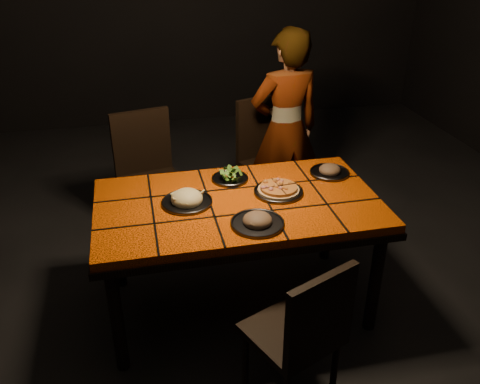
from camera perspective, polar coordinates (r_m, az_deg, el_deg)
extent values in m
cube|color=black|center=(3.32, -0.21, -12.69)|extent=(6.00, 7.00, 0.04)
cube|color=#F55507|center=(2.89, -0.24, -1.41)|extent=(1.60, 0.90, 0.05)
cube|color=black|center=(2.91, -0.24, -2.18)|extent=(1.62, 0.92, 0.04)
cylinder|color=black|center=(2.77, -13.64, -13.80)|extent=(0.07, 0.07, 0.66)
cylinder|color=black|center=(3.04, 14.92, -9.79)|extent=(0.07, 0.07, 0.66)
cylinder|color=black|center=(3.37, -13.71, -5.51)|extent=(0.07, 0.07, 0.66)
cylinder|color=black|center=(3.59, 9.82, -2.85)|extent=(0.07, 0.07, 0.66)
cube|color=black|center=(2.52, 5.80, -15.49)|extent=(0.51, 0.51, 0.04)
cube|color=black|center=(2.28, 9.04, -13.64)|extent=(0.37, 0.19, 0.42)
cylinder|color=black|center=(2.83, 5.89, -15.63)|extent=(0.03, 0.03, 0.39)
cylinder|color=black|center=(2.69, 0.63, -18.40)|extent=(0.03, 0.03, 0.39)
cylinder|color=black|center=(2.68, 10.54, -19.17)|extent=(0.03, 0.03, 0.39)
cube|color=black|center=(3.76, -9.85, 0.96)|extent=(0.52, 0.52, 0.04)
cube|color=black|center=(3.83, -11.01, 5.60)|extent=(0.43, 0.14, 0.47)
cylinder|color=black|center=(3.69, -11.38, -4.04)|extent=(0.04, 0.04, 0.44)
cylinder|color=black|center=(3.77, -6.25, -2.89)|extent=(0.04, 0.04, 0.44)
cylinder|color=black|center=(3.99, -12.70, -1.61)|extent=(0.04, 0.04, 0.44)
cylinder|color=black|center=(4.06, -7.93, -0.59)|extent=(0.04, 0.04, 0.44)
cube|color=black|center=(3.96, 3.94, 2.92)|extent=(0.57, 0.57, 0.04)
cube|color=black|center=(4.01, 2.37, 7.35)|extent=(0.43, 0.19, 0.48)
cylinder|color=black|center=(3.85, 3.23, -1.96)|extent=(0.04, 0.04, 0.45)
cylinder|color=black|center=(4.05, 7.36, -0.59)|extent=(0.04, 0.04, 0.45)
cylinder|color=black|center=(4.11, 0.35, 0.13)|extent=(0.04, 0.04, 0.45)
cylinder|color=black|center=(4.29, 4.36, 1.32)|extent=(0.04, 0.04, 0.45)
imported|color=brown|center=(3.88, 5.10, 6.98)|extent=(0.60, 0.43, 1.52)
cylinder|color=#3E3D43|center=(2.97, 4.34, 0.00)|extent=(0.29, 0.29, 0.01)
torus|color=#3E3D43|center=(2.96, 4.35, 0.14)|extent=(0.29, 0.29, 0.01)
cylinder|color=tan|center=(2.96, 4.35, 0.23)|extent=(0.27, 0.27, 0.01)
cylinder|color=gold|center=(2.95, 4.36, 0.48)|extent=(0.24, 0.24, 0.02)
cylinder|color=#3E3D43|center=(2.86, -5.96, -1.17)|extent=(0.29, 0.29, 0.01)
torus|color=#3E3D43|center=(2.86, -5.97, -1.03)|extent=(0.29, 0.29, 0.01)
ellipsoid|color=beige|center=(2.85, -5.99, -0.65)|extent=(0.17, 0.17, 0.09)
cylinder|color=#3E3D43|center=(3.11, -1.14, 1.48)|extent=(0.22, 0.22, 0.01)
torus|color=#3E3D43|center=(3.11, -1.14, 1.61)|extent=(0.22, 0.22, 0.01)
cylinder|color=#3E3D43|center=(2.65, 1.96, -3.58)|extent=(0.28, 0.28, 0.01)
torus|color=#3E3D43|center=(2.65, 1.97, -3.43)|extent=(0.28, 0.28, 0.01)
ellipsoid|color=brown|center=(2.64, 1.97, -3.04)|extent=(0.17, 0.17, 0.09)
cylinder|color=#3E3D43|center=(3.24, 10.01, 2.14)|extent=(0.25, 0.25, 0.01)
torus|color=#3E3D43|center=(3.23, 10.02, 2.26)|extent=(0.25, 0.25, 0.01)
ellipsoid|color=brown|center=(3.23, 10.05, 2.56)|extent=(0.15, 0.15, 0.08)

